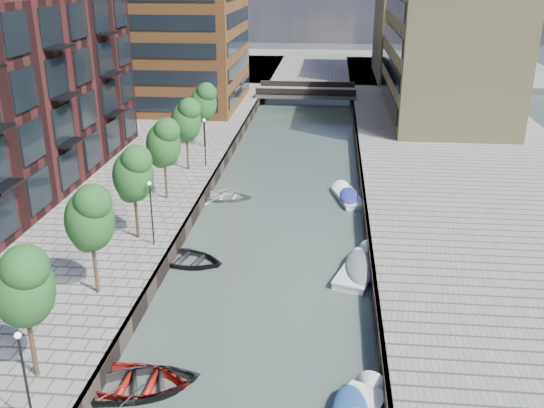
# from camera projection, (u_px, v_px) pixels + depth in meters

# --- Properties ---
(water) EXTENTS (300.00, 300.00, 0.00)m
(water) POSITION_uv_depth(u_px,v_px,m) (289.00, 179.00, 51.86)
(water) COLOR #38473F
(water) RESTS_ON ground
(quay_right) EXTENTS (20.00, 140.00, 1.00)m
(quay_right) POSITION_uv_depth(u_px,v_px,m) (481.00, 180.00, 50.21)
(quay_right) COLOR gray
(quay_right) RESTS_ON ground
(quay_wall_left) EXTENTS (0.25, 140.00, 1.00)m
(quay_wall_left) POSITION_uv_depth(u_px,v_px,m) (219.00, 172.00, 52.24)
(quay_wall_left) COLOR #332823
(quay_wall_left) RESTS_ON ground
(quay_wall_right) EXTENTS (0.25, 140.00, 1.00)m
(quay_wall_right) POSITION_uv_depth(u_px,v_px,m) (361.00, 176.00, 51.12)
(quay_wall_right) COLOR #332823
(quay_wall_right) RESTS_ON ground
(far_closure) EXTENTS (80.00, 40.00, 1.00)m
(far_closure) POSITION_uv_depth(u_px,v_px,m) (314.00, 67.00, 107.28)
(far_closure) COLOR gray
(far_closure) RESTS_ON ground
(tan_block_near) EXTENTS (12.00, 25.00, 14.00)m
(tan_block_near) POSITION_uv_depth(u_px,v_px,m) (446.00, 53.00, 67.86)
(tan_block_near) COLOR tan
(tan_block_near) RESTS_ON quay_right
(tan_block_far) EXTENTS (12.00, 20.00, 16.00)m
(tan_block_far) POSITION_uv_depth(u_px,v_px,m) (418.00, 24.00, 91.59)
(tan_block_far) COLOR tan
(tan_block_far) RESTS_ON quay_right
(bridge) EXTENTS (13.00, 6.00, 1.30)m
(bridge) POSITION_uv_depth(u_px,v_px,m) (306.00, 92.00, 81.01)
(bridge) COLOR gray
(bridge) RESTS_ON ground
(tree_1) EXTENTS (2.50, 2.50, 5.95)m
(tree_1) POSITION_uv_depth(u_px,v_px,m) (22.00, 284.00, 23.84)
(tree_1) COLOR #382619
(tree_1) RESTS_ON quay_left
(tree_2) EXTENTS (2.50, 2.50, 5.95)m
(tree_2) POSITION_uv_depth(u_px,v_px,m) (89.00, 216.00, 30.32)
(tree_2) COLOR #382619
(tree_2) RESTS_ON quay_left
(tree_3) EXTENTS (2.50, 2.50, 5.95)m
(tree_3) POSITION_uv_depth(u_px,v_px,m) (133.00, 172.00, 36.81)
(tree_3) COLOR #382619
(tree_3) RESTS_ON quay_left
(tree_4) EXTENTS (2.50, 2.50, 5.95)m
(tree_4) POSITION_uv_depth(u_px,v_px,m) (163.00, 142.00, 43.29)
(tree_4) COLOR #382619
(tree_4) RESTS_ON quay_left
(tree_5) EXTENTS (2.50, 2.50, 5.95)m
(tree_5) POSITION_uv_depth(u_px,v_px,m) (186.00, 119.00, 49.78)
(tree_5) COLOR #382619
(tree_5) RESTS_ON quay_left
(tree_6) EXTENTS (2.50, 2.50, 5.95)m
(tree_6) POSITION_uv_depth(u_px,v_px,m) (203.00, 101.00, 56.27)
(tree_6) COLOR #382619
(tree_6) RESTS_ON quay_left
(lamp_0) EXTENTS (0.24, 0.24, 4.12)m
(lamp_0) POSITION_uv_depth(u_px,v_px,m) (24.00, 371.00, 21.59)
(lamp_0) COLOR black
(lamp_0) RESTS_ON quay_left
(lamp_1) EXTENTS (0.24, 0.24, 4.12)m
(lamp_1) POSITION_uv_depth(u_px,v_px,m) (151.00, 207.00, 36.42)
(lamp_1) COLOR black
(lamp_1) RESTS_ON quay_left
(lamp_2) EXTENTS (0.24, 0.24, 4.12)m
(lamp_2) POSITION_uv_depth(u_px,v_px,m) (205.00, 137.00, 51.24)
(lamp_2) COLOR black
(lamp_2) RESTS_ON quay_left
(sloop_1) EXTENTS (5.99, 5.09, 1.05)m
(sloop_1) POSITION_uv_depth(u_px,v_px,m) (143.00, 390.00, 25.99)
(sloop_1) COLOR black
(sloop_1) RESTS_ON ground
(sloop_2) EXTENTS (5.13, 3.71, 1.05)m
(sloop_2) POSITION_uv_depth(u_px,v_px,m) (133.00, 387.00, 26.17)
(sloop_2) COLOR maroon
(sloop_2) RESTS_ON ground
(sloop_3) EXTENTS (4.46, 3.20, 0.92)m
(sloop_3) POSITION_uv_depth(u_px,v_px,m) (225.00, 199.00, 47.43)
(sloop_3) COLOR #BABAB8
(sloop_3) RESTS_ON ground
(sloop_4) EXTENTS (5.62, 4.58, 1.02)m
(sloop_4) POSITION_uv_depth(u_px,v_px,m) (186.00, 263.00, 37.19)
(sloop_4) COLOR black
(sloop_4) RESTS_ON ground
(motorboat_3) EXTENTS (2.70, 4.86, 1.54)m
(motorboat_3) POSITION_uv_depth(u_px,v_px,m) (347.00, 197.00, 47.44)
(motorboat_3) COLOR silver
(motorboat_3) RESTS_ON ground
(motorboat_4) EXTENTS (3.45, 5.77, 1.82)m
(motorboat_4) POSITION_uv_depth(u_px,v_px,m) (362.00, 267.00, 36.23)
(motorboat_4) COLOR white
(motorboat_4) RESTS_ON ground
(car) EXTENTS (1.62, 3.98, 1.35)m
(car) POSITION_uv_depth(u_px,v_px,m) (405.00, 110.00, 69.65)
(car) COLOR silver
(car) RESTS_ON quay_right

